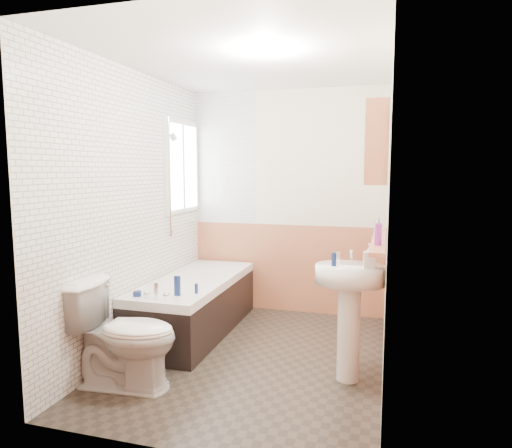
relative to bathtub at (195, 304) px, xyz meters
The scene contains 26 objects.
floor 0.91m from the bathtub, 32.25° to the right, with size 2.80×2.80×0.00m, color black.
ceiling 2.38m from the bathtub, 32.25° to the right, with size 2.80×2.80×0.00m, color white.
wall_back 1.54m from the bathtub, 52.44° to the left, with size 2.20×0.02×2.50m, color beige.
wall_front 2.23m from the bathtub, 68.68° to the right, with size 2.20×0.02×2.50m, color beige.
wall_left 1.13m from the bathtub, 129.53° to the right, with size 0.02×2.80×2.50m, color beige.
wall_right 2.13m from the bathtub, 14.05° to the right, with size 0.02×2.80×2.50m, color beige.
wainscot_right 1.89m from the bathtub, 14.22° to the right, with size 0.01×2.80×1.00m, color #C47550.
wainscot_front 2.00m from the bathtub, 68.45° to the right, with size 2.20×0.01×1.00m, color #C47550.
wainscot_back 1.20m from the bathtub, 51.79° to the left, with size 2.20×0.01×1.00m, color #C47550.
tile_cladding_left 1.13m from the bathtub, 127.86° to the right, with size 0.01×2.80×2.50m, color white.
tile_return_back 1.73m from the bathtub, 89.69° to the left, with size 0.75×0.01×1.50m, color white.
window 1.49m from the bathtub, 124.21° to the left, with size 0.03×0.79×0.99m.
bathtub is the anchor object (origin of this frame).
shower_riser 1.40m from the bathtub, 154.75° to the left, with size 0.11×0.08×1.22m.
toilet 1.23m from the bathtub, 91.40° to the right, with size 0.45×0.81×0.80m, color white.
sink 1.74m from the bathtub, 22.70° to the right, with size 0.53×0.43×1.02m.
pine_shelf 2.00m from the bathtub, 15.72° to the right, with size 0.10×1.35×0.03m, color #C47550.
medicine_cabinet 2.41m from the bathtub, 22.32° to the right, with size 0.16×0.62×0.56m.
foam_can 2.16m from the bathtub, 25.93° to the right, with size 0.05×0.05×0.15m, color purple.
green_bottle 2.11m from the bathtub, 21.33° to the right, with size 0.04×0.04×0.19m, color navy.
black_jar 1.96m from the bathtub, ahead, with size 0.07×0.07×0.04m, color silver.
soap_bottle 1.97m from the bathtub, 22.57° to the right, with size 0.08×0.18×0.08m, color silver.
clear_bottle 1.75m from the bathtub, 26.06° to the right, with size 0.04×0.04×0.10m, color navy.
blue_gel 0.73m from the bathtub, 79.00° to the right, with size 0.05×0.03×0.17m, color navy.
cream_jar 0.82m from the bathtub, 105.11° to the right, with size 0.07×0.07×0.04m, color navy.
orange_bottle 0.65m from the bathtub, 64.42° to the right, with size 0.03×0.03×0.09m, color navy.
Camera 1 is at (1.09, -3.64, 1.62)m, focal length 32.00 mm.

